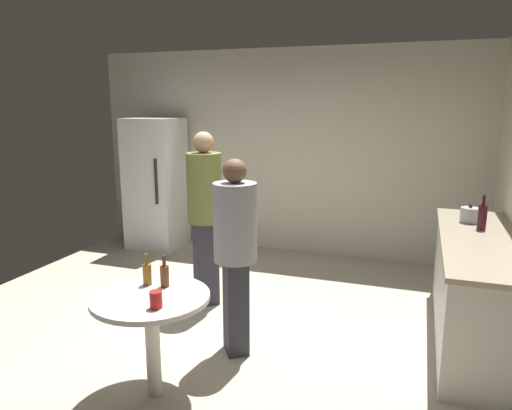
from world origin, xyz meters
The scene contains 12 objects.
ground_plane centered at (0.00, 0.00, -0.05)m, with size 5.20×5.20×0.10m, color #B2A893.
wall_back centered at (0.00, 2.63, 1.35)m, with size 5.32×0.06×2.70m, color beige.
refrigerator centered at (-1.71, 2.20, 0.90)m, with size 0.70×0.68×1.80m.
kitchen_counter centered at (2.28, 0.70, 0.45)m, with size 0.64×2.20×0.90m.
kettle centered at (2.23, 1.24, 0.97)m, with size 0.24×0.17×0.18m.
wine_bottle_on_counter centered at (2.31, 0.99, 1.02)m, with size 0.08×0.08×0.31m.
foreground_table centered at (0.11, -0.92, 0.63)m, with size 0.80×0.80×0.73m.
beer_bottle_amber centered at (-0.01, -0.76, 0.82)m, with size 0.06×0.06×0.23m.
beer_bottle_brown centered at (0.12, -0.76, 0.82)m, with size 0.06×0.06×0.23m.
plastic_cup_red centered at (0.25, -1.09, 0.79)m, with size 0.08×0.08×0.11m, color red.
person_in_gray_shirt centered at (0.43, -0.20, 0.93)m, with size 0.47×0.47×1.59m.
person_in_olive_shirt centered at (-0.20, 0.60, 1.02)m, with size 0.48×0.48×1.74m.
Camera 1 is at (1.76, -3.52, 2.00)m, focal length 33.39 mm.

